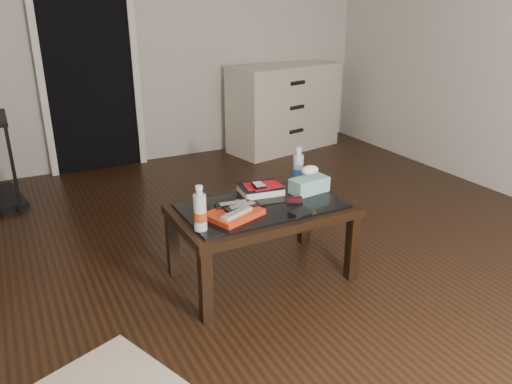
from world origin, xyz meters
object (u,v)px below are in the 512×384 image
at_px(dresser, 284,108).
at_px(tissue_box, 309,185).
at_px(coffee_table, 262,215).
at_px(water_bottle_left, 200,208).
at_px(textbook, 261,189).
at_px(water_bottle_right, 298,166).

relative_size(dresser, tissue_box, 5.54).
height_order(coffee_table, tissue_box, tissue_box).
relative_size(coffee_table, dresser, 0.78).
height_order(coffee_table, water_bottle_left, water_bottle_left).
xyz_separation_m(textbook, water_bottle_right, (0.28, 0.03, 0.10)).
bearing_deg(water_bottle_left, tissue_box, 13.49).
xyz_separation_m(water_bottle_right, tissue_box, (-0.01, -0.15, -0.07)).
relative_size(textbook, tissue_box, 1.09).
xyz_separation_m(coffee_table, tissue_box, (0.35, 0.05, 0.11)).
height_order(textbook, water_bottle_left, water_bottle_left).
distance_m(coffee_table, water_bottle_right, 0.45).
distance_m(water_bottle_left, tissue_box, 0.80).
xyz_separation_m(water_bottle_left, tissue_box, (0.77, 0.19, -0.07)).
bearing_deg(water_bottle_right, textbook, -174.36).
xyz_separation_m(coffee_table, water_bottle_left, (-0.43, -0.14, 0.18)).
relative_size(coffee_table, textbook, 4.00).
bearing_deg(tissue_box, dresser, 56.21).
xyz_separation_m(coffee_table, water_bottle_right, (0.36, 0.20, 0.18)).
height_order(water_bottle_left, tissue_box, water_bottle_left).
height_order(dresser, water_bottle_left, dresser).
height_order(coffee_table, dresser, dresser).
bearing_deg(water_bottle_left, water_bottle_right, 23.27).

